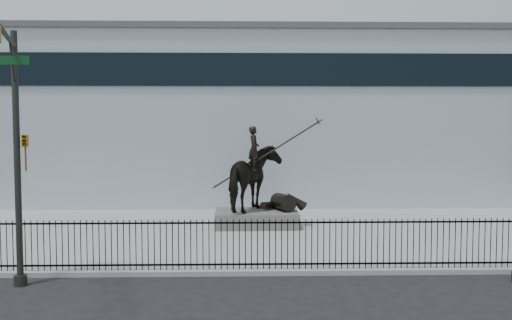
{
  "coord_description": "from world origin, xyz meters",
  "views": [
    {
      "loc": [
        -0.91,
        -16.31,
        4.64
      ],
      "look_at": [
        -0.29,
        6.0,
        3.08
      ],
      "focal_mm": 42.0,
      "sensor_mm": 36.0,
      "label": 1
    }
  ],
  "objects": [
    {
      "name": "equestrian_statue",
      "position": [
        -0.14,
        8.42,
        2.13
      ],
      "size": [
        4.38,
        2.72,
        3.71
      ],
      "rotation": [
        0.0,
        0.0,
        0.01
      ],
      "color": "black",
      "rests_on": "statue_plinth"
    },
    {
      "name": "statue_plinth",
      "position": [
        -0.21,
        8.42,
        0.47
      ],
      "size": [
        3.43,
        2.38,
        0.64
      ],
      "primitive_type": "cube",
      "rotation": [
        0.0,
        0.0,
        0.01
      ],
      "color": "#52504B",
      "rests_on": "plaza"
    },
    {
      "name": "plaza",
      "position": [
        0.0,
        7.0,
        0.07
      ],
      "size": [
        30.0,
        12.0,
        0.15
      ],
      "primitive_type": "cube",
      "color": "gray",
      "rests_on": "ground"
    },
    {
      "name": "picket_fence",
      "position": [
        0.0,
        1.25,
        0.9
      ],
      "size": [
        22.1,
        0.1,
        1.5
      ],
      "color": "black",
      "rests_on": "plaza"
    },
    {
      "name": "traffic_signal_left",
      "position": [
        -6.75,
        -0.62,
        4.03
      ],
      "size": [
        1.52,
        4.84,
        7.0
      ],
      "color": "#262823",
      "rests_on": "ground"
    },
    {
      "name": "building",
      "position": [
        0.0,
        20.0,
        4.5
      ],
      "size": [
        44.0,
        14.0,
        9.0
      ],
      "primitive_type": "cube",
      "color": "silver",
      "rests_on": "ground"
    },
    {
      "name": "ground",
      "position": [
        0.0,
        0.0,
        0.0
      ],
      "size": [
        120.0,
        120.0,
        0.0
      ],
      "primitive_type": "plane",
      "color": "black",
      "rests_on": "ground"
    }
  ]
}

